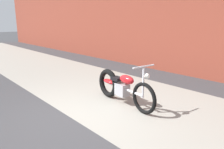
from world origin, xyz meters
TOP-DOWN VIEW (x-y plane):
  - ground_plane at (0.00, 0.00)m, footprint 80.00×80.00m
  - sidewalk_slab at (0.00, 1.75)m, footprint 36.00×3.50m
  - brick_building_wall at (0.00, 5.20)m, footprint 36.00×0.50m
  - motorcycle_red at (-0.04, 1.35)m, footprint 2.01×0.58m

SIDE VIEW (x-z plane):
  - ground_plane at x=0.00m, z-range 0.00..0.00m
  - sidewalk_slab at x=0.00m, z-range 0.00..0.01m
  - motorcycle_red at x=-0.04m, z-range -0.12..0.91m
  - brick_building_wall at x=0.00m, z-range 0.00..5.02m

